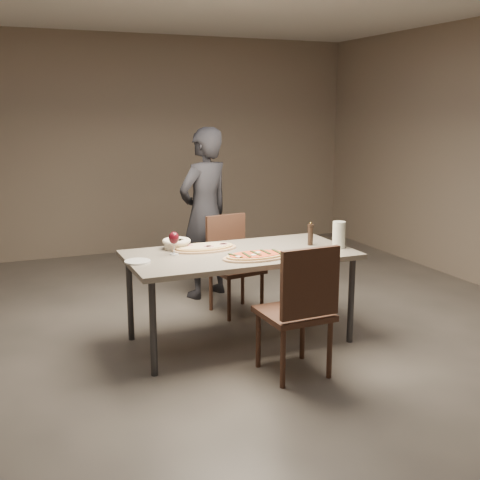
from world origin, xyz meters
name	(u,v)px	position (x,y,z in m)	size (l,w,h in m)	color
room	(240,171)	(0.00, 0.00, 1.40)	(7.00, 7.00, 7.00)	#5C564F
dining_table	(240,259)	(0.00, 0.00, 0.69)	(1.80, 0.90, 0.75)	gray
zucchini_pizza	(256,256)	(0.04, -0.22, 0.77)	(0.54, 0.30, 0.05)	tan
ham_pizza	(205,248)	(-0.23, 0.20, 0.77)	(0.54, 0.30, 0.04)	tan
bread_basket	(177,243)	(-0.43, 0.31, 0.80)	(0.23, 0.23, 0.08)	beige
oil_dish	(237,258)	(-0.10, -0.18, 0.76)	(0.12, 0.12, 0.01)	white
pepper_mill_left	(310,234)	(0.64, 0.01, 0.84)	(0.05, 0.05, 0.20)	black
pepper_mill_right	(339,235)	(0.83, -0.13, 0.85)	(0.05, 0.05, 0.21)	black
carafe	(339,235)	(0.81, -0.17, 0.86)	(0.11, 0.11, 0.22)	silver
wine_glass	(174,239)	(-0.51, 0.13, 0.88)	(0.08, 0.08, 0.18)	silver
side_plate	(138,261)	(-0.83, 0.00, 0.76)	(0.19, 0.19, 0.01)	white
chair_near	(301,304)	(0.12, -0.80, 0.54)	(0.47, 0.47, 0.97)	#40261A
chair_far	(231,258)	(0.23, 0.75, 0.50)	(0.48, 0.48, 0.90)	#40261A
diner	(205,213)	(0.15, 1.28, 0.85)	(0.62, 0.41, 1.70)	black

